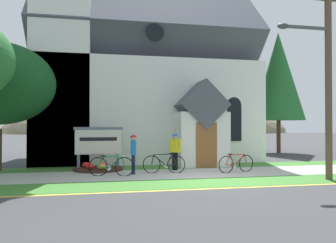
{
  "coord_description": "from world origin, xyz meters",
  "views": [
    {
      "loc": [
        -4.04,
        -11.57,
        1.94
      ],
      "look_at": [
        -1.16,
        2.56,
        2.13
      ],
      "focal_mm": 35.91,
      "sensor_mm": 36.0,
      "label": 1
    }
  ],
  "objects_px": {
    "cyclist_in_orange_jersey": "(133,152)",
    "bicycle_white": "(164,164)",
    "church_sign": "(98,142)",
    "utility_pole": "(326,59)",
    "bicycle_green": "(236,163)",
    "bicycle_blue": "(111,166)",
    "roadside_conifer": "(278,76)",
    "cyclist_in_white_jersey": "(175,149)"
  },
  "relations": [
    {
      "from": "bicycle_white",
      "to": "bicycle_blue",
      "type": "height_order",
      "value": "bicycle_white"
    },
    {
      "from": "bicycle_green",
      "to": "cyclist_in_orange_jersey",
      "type": "distance_m",
      "value": 4.31
    },
    {
      "from": "bicycle_white",
      "to": "utility_pole",
      "type": "xyz_separation_m",
      "value": [
        5.43,
        -2.83,
        3.98
      ]
    },
    {
      "from": "bicycle_green",
      "to": "church_sign",
      "type": "bearing_deg",
      "value": 158.33
    },
    {
      "from": "bicycle_green",
      "to": "bicycle_white",
      "type": "distance_m",
      "value": 3.01
    },
    {
      "from": "cyclist_in_orange_jersey",
      "to": "utility_pole",
      "type": "relative_size",
      "value": 0.2
    },
    {
      "from": "bicycle_white",
      "to": "utility_pole",
      "type": "height_order",
      "value": "utility_pole"
    },
    {
      "from": "utility_pole",
      "to": "cyclist_in_orange_jersey",
      "type": "bearing_deg",
      "value": 157.87
    },
    {
      "from": "cyclist_in_orange_jersey",
      "to": "utility_pole",
      "type": "bearing_deg",
      "value": -22.13
    },
    {
      "from": "roadside_conifer",
      "to": "church_sign",
      "type": "bearing_deg",
      "value": -152.93
    },
    {
      "from": "bicycle_blue",
      "to": "utility_pole",
      "type": "height_order",
      "value": "utility_pole"
    },
    {
      "from": "bicycle_green",
      "to": "roadside_conifer",
      "type": "distance_m",
      "value": 12.18
    },
    {
      "from": "bicycle_white",
      "to": "utility_pole",
      "type": "distance_m",
      "value": 7.31
    },
    {
      "from": "roadside_conifer",
      "to": "bicycle_blue",
      "type": "bearing_deg",
      "value": -144.29
    },
    {
      "from": "bicycle_blue",
      "to": "roadside_conifer",
      "type": "xyz_separation_m",
      "value": [
        12.05,
        8.66,
        5.09
      ]
    },
    {
      "from": "bicycle_white",
      "to": "roadside_conifer",
      "type": "bearing_deg",
      "value": 39.8
    },
    {
      "from": "bicycle_green",
      "to": "bicycle_blue",
      "type": "distance_m",
      "value": 5.15
    },
    {
      "from": "cyclist_in_white_jersey",
      "to": "church_sign",
      "type": "bearing_deg",
      "value": 161.6
    },
    {
      "from": "church_sign",
      "to": "bicycle_blue",
      "type": "height_order",
      "value": "church_sign"
    },
    {
      "from": "cyclist_in_white_jersey",
      "to": "bicycle_white",
      "type": "bearing_deg",
      "value": -130.54
    },
    {
      "from": "bicycle_blue",
      "to": "roadside_conifer",
      "type": "bearing_deg",
      "value": 35.71
    },
    {
      "from": "bicycle_green",
      "to": "bicycle_white",
      "type": "relative_size",
      "value": 0.99
    },
    {
      "from": "cyclist_in_orange_jersey",
      "to": "bicycle_green",
      "type": "bearing_deg",
      "value": -4.28
    },
    {
      "from": "church_sign",
      "to": "cyclist_in_orange_jersey",
      "type": "distance_m",
      "value": 2.39
    },
    {
      "from": "cyclist_in_orange_jersey",
      "to": "bicycle_white",
      "type": "bearing_deg",
      "value": 4.57
    },
    {
      "from": "bicycle_white",
      "to": "cyclist_in_white_jersey",
      "type": "relative_size",
      "value": 1.09
    },
    {
      "from": "church_sign",
      "to": "roadside_conifer",
      "type": "xyz_separation_m",
      "value": [
        12.54,
        6.41,
        4.25
      ]
    },
    {
      "from": "church_sign",
      "to": "bicycle_green",
      "type": "height_order",
      "value": "church_sign"
    },
    {
      "from": "bicycle_white",
      "to": "cyclist_in_orange_jersey",
      "type": "xyz_separation_m",
      "value": [
        -1.28,
        -0.1,
        0.52
      ]
    },
    {
      "from": "bicycle_white",
      "to": "roadside_conifer",
      "type": "relative_size",
      "value": 0.2
    },
    {
      "from": "bicycle_white",
      "to": "cyclist_in_orange_jersey",
      "type": "bearing_deg",
      "value": -175.43
    },
    {
      "from": "church_sign",
      "to": "roadside_conifer",
      "type": "height_order",
      "value": "roadside_conifer"
    },
    {
      "from": "bicycle_blue",
      "to": "cyclist_in_white_jersey",
      "type": "relative_size",
      "value": 1.09
    },
    {
      "from": "church_sign",
      "to": "cyclist_in_white_jersey",
      "type": "distance_m",
      "value": 3.48
    },
    {
      "from": "cyclist_in_white_jersey",
      "to": "utility_pole",
      "type": "distance_m",
      "value": 6.91
    },
    {
      "from": "bicycle_blue",
      "to": "cyclist_in_orange_jersey",
      "type": "xyz_separation_m",
      "value": [
        0.89,
        0.33,
        0.52
      ]
    },
    {
      "from": "church_sign",
      "to": "utility_pole",
      "type": "height_order",
      "value": "utility_pole"
    },
    {
      "from": "cyclist_in_white_jersey",
      "to": "cyclist_in_orange_jersey",
      "type": "bearing_deg",
      "value": -156.4
    },
    {
      "from": "bicycle_white",
      "to": "bicycle_blue",
      "type": "xyz_separation_m",
      "value": [
        -2.17,
        -0.43,
        0.0
      ]
    },
    {
      "from": "bicycle_white",
      "to": "cyclist_in_white_jersey",
      "type": "distance_m",
      "value": 1.1
    },
    {
      "from": "utility_pole",
      "to": "roadside_conifer",
      "type": "distance_m",
      "value": 11.97
    },
    {
      "from": "cyclist_in_white_jersey",
      "to": "roadside_conifer",
      "type": "distance_m",
      "value": 12.75
    }
  ]
}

